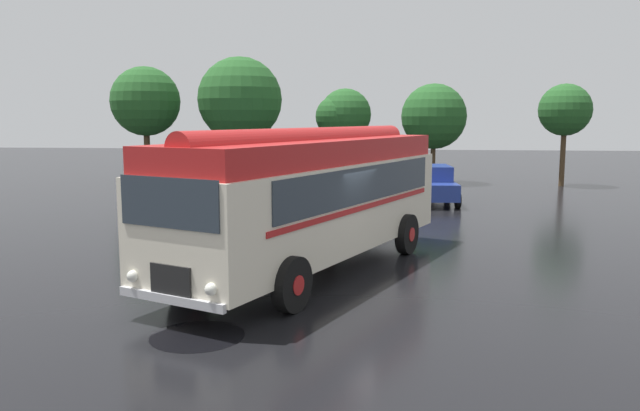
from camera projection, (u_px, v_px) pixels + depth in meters
ground_plane at (324, 272)px, 15.18m from camera, size 120.00×120.00×0.00m
vintage_bus at (313, 194)px, 15.06m from camera, size 6.23×10.24×3.49m
car_near_left at (311, 181)px, 28.40m from camera, size 2.21×4.32×1.66m
car_mid_left at (364, 183)px, 27.65m from camera, size 2.11×4.27×1.66m
car_mid_right at (432, 184)px, 27.21m from camera, size 2.18×4.31×1.66m
box_van at (255, 170)px, 28.43m from camera, size 2.33×5.77×2.50m
tree_far_left at (146, 101)px, 35.18m from camera, size 3.91×3.91×6.61m
tree_left_of_centre at (239, 98)px, 34.88m from camera, size 4.73×4.73×7.12m
tree_centre at (342, 115)px, 35.40m from camera, size 3.14×2.94×5.38m
tree_right_of_centre at (433, 115)px, 35.35m from camera, size 3.69×3.69×5.65m
tree_far_right at (566, 110)px, 33.67m from camera, size 2.82×2.82×5.56m
puddle_patch at (197, 336)px, 10.69m from camera, size 1.63×1.63×0.01m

